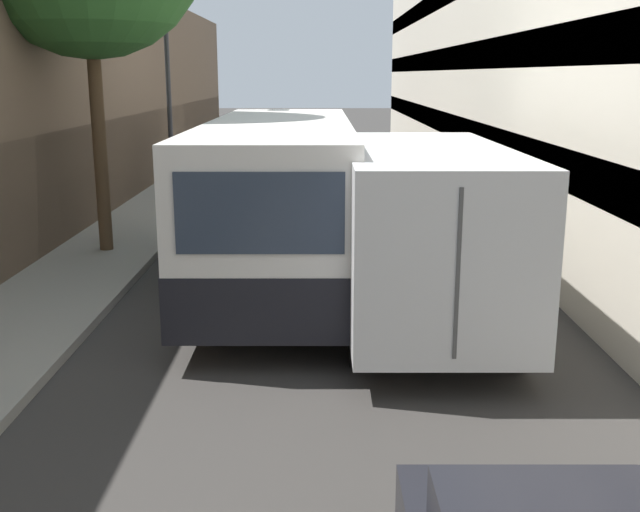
{
  "coord_description": "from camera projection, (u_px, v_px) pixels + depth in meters",
  "views": [
    {
      "loc": [
        0.02,
        2.2,
        3.78
      ],
      "look_at": [
        0.02,
        11.16,
        1.6
      ],
      "focal_mm": 42.0,
      "sensor_mm": 36.0,
      "label": 1
    }
  ],
  "objects": [
    {
      "name": "panel_van",
      "position": [
        253.0,
        161.0,
        23.78
      ],
      "size": [
        1.94,
        4.59,
        1.95
      ],
      "color": "silver",
      "rests_on": "ground_plane"
    },
    {
      "name": "sidewalk_left",
      "position": [
        65.0,
        288.0,
        13.31
      ],
      "size": [
        2.24,
        60.0,
        0.14
      ],
      "color": "gray",
      "rests_on": "ground_plane"
    },
    {
      "name": "box_truck",
      "position": [
        416.0,
        217.0,
        12.08
      ],
      "size": [
        2.34,
        7.76,
        2.75
      ],
      "color": "silver",
      "rests_on": "ground_plane"
    },
    {
      "name": "bus",
      "position": [
        281.0,
        197.0,
        13.86
      ],
      "size": [
        2.57,
        9.59,
        2.96
      ],
      "color": "silver",
      "rests_on": "ground_plane"
    },
    {
      "name": "ground_plane",
      "position": [
        319.0,
        292.0,
        13.33
      ],
      "size": [
        150.0,
        150.0,
        0.0
      ],
      "primitive_type": "plane",
      "color": "#33302D"
    },
    {
      "name": "building_right_apartment",
      "position": [
        633.0,
        29.0,
        12.26
      ],
      "size": [
        2.4,
        60.0,
        9.06
      ],
      "color": "beige",
      "rests_on": "ground_plane"
    },
    {
      "name": "street_lamp",
      "position": [
        165.0,
        6.0,
        17.75
      ],
      "size": [
        0.36,
        0.8,
        7.67
      ],
      "color": "#38383D",
      "rests_on": "sidewalk_left"
    }
  ]
}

